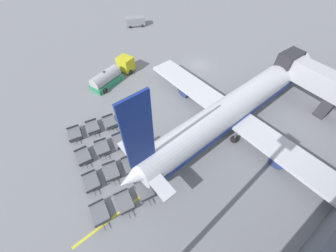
{
  "coord_description": "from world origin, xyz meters",
  "views": [
    {
      "loc": [
        25.05,
        -26.99,
        23.81
      ],
      "look_at": [
        10.22,
        -15.75,
        1.75
      ],
      "focal_mm": 22.0,
      "sensor_mm": 36.0,
      "label": 1
    }
  ],
  "objects": [
    {
      "name": "baggage_dolly_row_mid_a_col_b",
      "position": [
        7.08,
        -24.59,
        0.48
      ],
      "size": [
        3.34,
        2.14,
        0.92
      ],
      "color": "slate",
      "rests_on": "ground_plane"
    },
    {
      "name": "service_van",
      "position": [
        -22.88,
        -0.99,
        1.15
      ],
      "size": [
        3.88,
        5.12,
        2.11
      ],
      "color": "gray",
      "rests_on": "ground_plane"
    },
    {
      "name": "fuel_tanker_primary",
      "position": [
        -5.94,
        -16.41,
        1.26
      ],
      "size": [
        5.42,
        9.64,
        2.91
      ],
      "color": "yellow",
      "rests_on": "ground_plane"
    },
    {
      "name": "baggage_dolly_row_mid_b_col_d",
      "position": [
        15.56,
        -23.25,
        0.48
      ],
      "size": [
        3.34,
        2.13,
        0.92
      ],
      "color": "slate",
      "rests_on": "ground_plane"
    },
    {
      "name": "baggage_dolly_row_mid_b_col_b",
      "position": [
        7.5,
        -22.01,
        0.48
      ],
      "size": [
        3.32,
        2.0,
        0.92
      ],
      "color": "slate",
      "rests_on": "ground_plane"
    },
    {
      "name": "baggage_dolly_row_mid_b_col_c",
      "position": [
        11.66,
        -22.84,
        0.48
      ],
      "size": [
        3.33,
        2.04,
        0.92
      ],
      "color": "slate",
      "rests_on": "ground_plane"
    },
    {
      "name": "baggage_dolly_row_mid_a_col_c",
      "position": [
        11.06,
        -25.27,
        0.48
      ],
      "size": [
        3.35,
        2.19,
        0.92
      ],
      "color": "slate",
      "rests_on": "ground_plane"
    },
    {
      "name": "airplane",
      "position": [
        13.93,
        -6.48,
        2.87
      ],
      "size": [
        32.26,
        38.86,
        13.89
      ],
      "color": "silver",
      "rests_on": "ground_plane"
    },
    {
      "name": "baggage_dolly_row_near_col_b",
      "position": [
        6.83,
        -27.2,
        0.48
      ],
      "size": [
        3.31,
        1.98,
        0.92
      ],
      "color": "slate",
      "rests_on": "ground_plane"
    },
    {
      "name": "stand_guidance_stripe",
      "position": [
        15.37,
        -14.49,
        0.0
      ],
      "size": [
        1.68,
        35.75,
        0.01
      ],
      "color": "yellow",
      "rests_on": "ground_plane"
    },
    {
      "name": "baggage_dolly_row_near_col_d",
      "position": [
        14.82,
        -28.59,
        0.48
      ],
      "size": [
        3.32,
        2.03,
        0.92
      ],
      "color": "slate",
      "rests_on": "ground_plane"
    },
    {
      "name": "baggage_dolly_row_near_col_c",
      "position": [
        10.81,
        -27.82,
        0.48
      ],
      "size": [
        3.33,
        2.04,
        0.92
      ],
      "color": "slate",
      "rests_on": "ground_plane"
    },
    {
      "name": "baggage_dolly_row_mid_a_col_a",
      "position": [
        2.85,
        -24.11,
        0.48
      ],
      "size": [
        3.34,
        2.14,
        0.92
      ],
      "color": "slate",
      "rests_on": "ground_plane"
    },
    {
      "name": "ground_plane",
      "position": [
        0.0,
        0.0,
        0.0
      ],
      "size": [
        500.0,
        500.0,
        0.0
      ],
      "primitive_type": "plane",
      "color": "gray"
    },
    {
      "name": "baggage_dolly_row_near_col_a",
      "position": [
        2.46,
        -26.73,
        0.48
      ],
      "size": [
        3.34,
        2.14,
        0.92
      ],
      "color": "slate",
      "rests_on": "ground_plane"
    },
    {
      "name": "baggage_dolly_row_mid_b_col_a",
      "position": [
        3.49,
        -21.62,
        0.48
      ],
      "size": [
        3.33,
        2.08,
        0.92
      ],
      "color": "slate",
      "rests_on": "ground_plane"
    },
    {
      "name": "baggage_dolly_row_mid_a_col_d",
      "position": [
        15.38,
        -25.83,
        0.48
      ],
      "size": [
        3.34,
        2.09,
        0.92
      ],
      "color": "slate",
      "rests_on": "ground_plane"
    }
  ]
}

